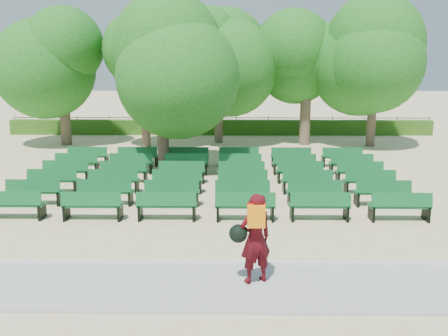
# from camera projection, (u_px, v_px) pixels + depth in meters

# --- Properties ---
(ground) EXTENTS (120.00, 120.00, 0.00)m
(ground) POSITION_uv_depth(u_px,v_px,m) (212.00, 193.00, 17.29)
(ground) COLOR #CEB988
(paving) EXTENTS (30.00, 2.20, 0.06)m
(paving) POSITION_uv_depth(u_px,v_px,m) (198.00, 286.00, 10.05)
(paving) COLOR #A8A9A4
(paving) RESTS_ON ground
(curb) EXTENTS (30.00, 0.12, 0.10)m
(curb) POSITION_uv_depth(u_px,v_px,m) (201.00, 263.00, 11.17)
(curb) COLOR silver
(curb) RESTS_ON ground
(hedge) EXTENTS (26.00, 0.70, 0.90)m
(hedge) POSITION_uv_depth(u_px,v_px,m) (220.00, 127.00, 30.88)
(hedge) COLOR #2F5D18
(hedge) RESTS_ON ground
(fence) EXTENTS (26.00, 0.10, 1.02)m
(fence) POSITION_uv_depth(u_px,v_px,m) (220.00, 134.00, 31.36)
(fence) COLOR black
(fence) RESTS_ON ground
(tree_line) EXTENTS (21.80, 6.80, 7.04)m
(tree_line) POSITION_uv_depth(u_px,v_px,m) (219.00, 145.00, 27.06)
(tree_line) COLOR #236E1E
(tree_line) RESTS_ON ground
(bench_array) EXTENTS (1.74, 0.64, 1.08)m
(bench_array) POSITION_uv_depth(u_px,v_px,m) (211.00, 185.00, 18.02)
(bench_array) COLOR #105B27
(bench_array) RESTS_ON ground
(tree_among) EXTENTS (4.84, 4.84, 6.47)m
(tree_among) POSITION_uv_depth(u_px,v_px,m) (161.00, 66.00, 19.73)
(tree_among) COLOR brown
(tree_among) RESTS_ON ground
(person) EXTENTS (0.94, 0.69, 1.86)m
(person) POSITION_uv_depth(u_px,v_px,m) (254.00, 237.00, 9.99)
(person) COLOR #3F090E
(person) RESTS_ON ground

